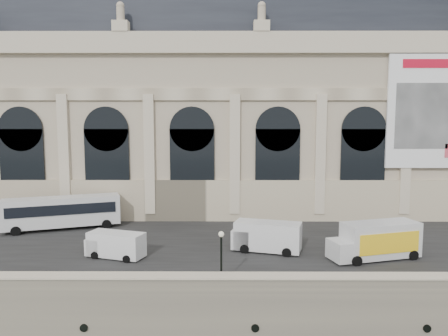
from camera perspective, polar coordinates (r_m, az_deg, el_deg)
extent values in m
cube|color=gray|center=(65.84, 0.28, -6.89)|extent=(160.00, 70.00, 6.00)
cube|color=#2D2D2D|center=(44.74, 0.30, -9.29)|extent=(160.00, 24.00, 0.06)
cube|color=gray|center=(31.86, 0.34, -14.92)|extent=(160.00, 1.20, 1.10)
cube|color=beige|center=(31.64, 0.34, -13.90)|extent=(160.00, 1.40, 0.12)
cube|color=#B7A58D|center=(60.38, -5.44, 5.29)|extent=(68.00, 18.00, 22.00)
cube|color=beige|center=(52.17, -6.33, -4.28)|extent=(68.60, 0.40, 5.00)
cube|color=beige|center=(51.86, -6.61, 15.98)|extent=(69.00, 0.80, 2.40)
cube|color=beige|center=(51.35, -6.50, 9.56)|extent=(68.00, 0.30, 1.40)
cube|color=#242831|center=(61.73, -5.59, 18.40)|extent=(64.00, 15.00, 6.00)
cube|color=black|center=(56.53, -24.83, 0.08)|extent=(5.20, 0.25, 9.00)
cylinder|color=black|center=(56.26, -25.04, 4.64)|extent=(5.20, 0.25, 5.20)
cube|color=beige|center=(54.40, -20.16, 1.65)|extent=(1.20, 0.50, 14.00)
cube|color=black|center=(53.07, -15.00, 0.09)|extent=(5.20, 0.25, 9.00)
cylinder|color=black|center=(52.78, -15.14, 4.95)|extent=(5.20, 0.25, 5.20)
cube|color=beige|center=(51.77, -9.72, 1.73)|extent=(1.20, 0.50, 14.00)
cube|color=black|center=(51.36, -4.17, 0.08)|extent=(5.20, 0.25, 9.00)
cylinder|color=black|center=(51.06, -4.21, 5.11)|extent=(5.20, 0.25, 5.20)
cube|color=beige|center=(51.01, 1.42, 1.75)|extent=(1.20, 0.50, 14.00)
cube|color=black|center=(51.57, 6.98, 0.08)|extent=(5.20, 0.25, 9.00)
cylinder|color=black|center=(51.27, 7.04, 5.08)|extent=(5.20, 0.25, 5.20)
cube|color=beige|center=(52.18, 12.47, 1.70)|extent=(1.20, 0.50, 14.00)
cube|color=black|center=(53.67, 17.64, 0.07)|extent=(5.20, 0.25, 9.00)
cylinder|color=black|center=(53.39, 17.80, 4.88)|extent=(5.20, 0.25, 5.20)
cube|color=beige|center=(55.18, 22.68, 1.61)|extent=(1.20, 0.50, 14.00)
cube|color=white|center=(55.64, 24.89, 6.70)|extent=(9.00, 0.35, 13.00)
cube|color=red|center=(55.81, 25.25, 12.25)|extent=(6.00, 0.06, 1.00)
cube|color=gray|center=(55.25, 24.48, 6.21)|extent=(6.20, 0.06, 7.50)
cube|color=silver|center=(51.42, -20.39, -5.33)|extent=(12.38, 6.53, 3.16)
cube|color=black|center=(51.85, -27.22, -5.20)|extent=(0.87, 2.24, 1.22)
cube|color=black|center=(50.05, -20.43, -5.17)|extent=(10.59, 3.86, 1.12)
cube|color=black|center=(52.63, -20.38, -4.61)|extent=(10.59, 3.86, 1.12)
cylinder|color=black|center=(50.80, -25.56, -7.46)|extent=(1.06, 0.63, 1.02)
cylinder|color=black|center=(53.27, -25.28, -6.83)|extent=(1.06, 0.63, 1.02)
cylinder|color=black|center=(50.61, -15.10, -7.10)|extent=(1.06, 0.63, 1.02)
cylinder|color=black|center=(53.08, -15.32, -6.48)|extent=(1.06, 0.63, 1.02)
cube|color=silver|center=(40.64, 5.75, -8.81)|extent=(6.37, 3.87, 2.54)
cube|color=silver|center=(41.22, 2.44, -9.12)|extent=(2.25, 2.69, 1.77)
cube|color=black|center=(41.21, 1.60, -8.25)|extent=(0.61, 1.93, 0.88)
cylinder|color=black|center=(40.22, 2.70, -10.54)|extent=(0.88, 0.50, 0.84)
cylinder|color=black|center=(42.39, 3.45, -9.65)|extent=(0.88, 0.50, 0.84)
cylinder|color=black|center=(39.55, 8.19, -10.89)|extent=(0.88, 0.50, 0.84)
cylinder|color=black|center=(41.75, 8.64, -9.97)|extent=(0.88, 0.50, 0.84)
cube|color=silver|center=(39.89, -13.88, -9.65)|extent=(5.28, 3.37, 2.10)
cube|color=silver|center=(41.04, -16.22, -9.73)|extent=(1.91, 2.25, 1.46)
cube|color=black|center=(41.19, -16.84, -8.96)|extent=(0.57, 1.58, 0.73)
cylinder|color=black|center=(40.23, -16.52, -10.90)|extent=(0.73, 0.43, 0.69)
cylinder|color=black|center=(41.74, -14.99, -10.22)|extent=(0.73, 0.43, 0.69)
cylinder|color=black|center=(38.57, -12.60, -11.55)|extent=(0.73, 0.43, 0.69)
cylinder|color=black|center=(40.14, -11.17, -10.80)|extent=(0.73, 0.43, 0.69)
cube|color=silver|center=(40.85, 19.74, -8.75)|extent=(7.11, 4.31, 3.00)
cube|color=yellow|center=(39.83, 20.85, -9.18)|extent=(5.56, 1.66, 1.78)
cube|color=red|center=(39.83, 20.85, -9.18)|extent=(3.21, 0.97, 0.67)
cube|color=silver|center=(39.00, 15.12, -10.33)|extent=(2.39, 2.84, 1.67)
cylinder|color=black|center=(38.49, 16.96, -11.56)|extent=(0.94, 0.55, 0.89)
cylinder|color=black|center=(40.55, 14.97, -10.57)|extent=(0.94, 0.55, 0.89)
cylinder|color=black|center=(41.67, 23.49, -10.43)|extent=(0.94, 0.55, 0.89)
cylinder|color=black|center=(43.58, 21.34, -9.61)|extent=(0.94, 0.55, 0.89)
cylinder|color=black|center=(32.92, -0.36, -14.86)|extent=(0.42, 0.42, 0.38)
cylinder|color=black|center=(32.35, -0.36, -12.05)|extent=(0.15, 0.15, 3.79)
sphere|color=beige|center=(31.77, -0.36, -8.64)|extent=(0.42, 0.42, 0.42)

